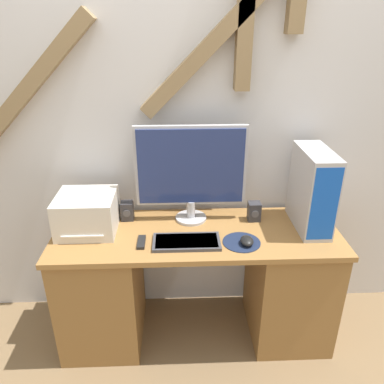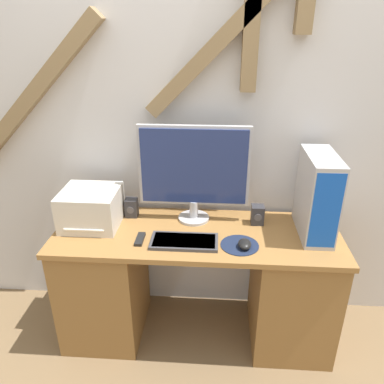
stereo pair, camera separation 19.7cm
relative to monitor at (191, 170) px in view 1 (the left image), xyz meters
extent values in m
plane|color=brown|center=(0.03, -0.43, -1.04)|extent=(12.00, 12.00, 0.00)
cube|color=silver|center=(0.03, 0.18, 0.31)|extent=(6.40, 0.05, 2.70)
cube|color=olive|center=(-0.91, 0.11, 0.37)|extent=(0.89, 0.08, 0.89)
cube|color=olive|center=(0.25, 0.11, 0.79)|extent=(1.04, 0.08, 1.04)
cube|color=olive|center=(0.28, 0.11, 0.81)|extent=(0.08, 0.08, 0.80)
cube|color=olive|center=(0.03, -0.15, -0.33)|extent=(1.58, 0.55, 0.03)
cube|color=olive|center=(-0.53, -0.15, -0.69)|extent=(0.44, 0.51, 0.70)
cube|color=olive|center=(0.59, -0.15, -0.69)|extent=(0.44, 0.51, 0.70)
cylinder|color=#B7B7BC|center=(0.00, 0.00, -0.30)|extent=(0.18, 0.18, 0.02)
cylinder|color=#B7B7BC|center=(0.00, 0.00, -0.25)|extent=(0.05, 0.05, 0.10)
cube|color=#B7B7BC|center=(0.00, 0.01, 0.02)|extent=(0.62, 0.03, 0.46)
cube|color=navy|center=(0.00, -0.01, 0.02)|extent=(0.59, 0.01, 0.43)
cube|color=#3D3D42|center=(-0.03, -0.27, -0.30)|extent=(0.36, 0.17, 0.02)
cube|color=#5B5B60|center=(-0.03, -0.27, -0.30)|extent=(0.33, 0.14, 0.01)
cylinder|color=#19233D|center=(0.26, -0.27, -0.31)|extent=(0.20, 0.20, 0.00)
ellipsoid|color=black|center=(0.28, -0.29, -0.29)|extent=(0.07, 0.09, 0.04)
cube|color=#B2B2B7|center=(0.66, -0.10, -0.09)|extent=(0.15, 0.37, 0.45)
cube|color=blue|center=(0.66, -0.29, -0.09)|extent=(0.14, 0.01, 0.40)
cube|color=beige|center=(-0.58, -0.10, -0.21)|extent=(0.32, 0.29, 0.21)
cube|color=white|center=(-0.58, -0.19, -0.27)|extent=(0.22, 0.13, 0.01)
cube|color=#2D2D33|center=(-0.37, 0.01, -0.26)|extent=(0.07, 0.07, 0.11)
cylinder|color=#47474C|center=(-0.37, -0.02, -0.26)|extent=(0.04, 0.00, 0.04)
cube|color=#2D2D33|center=(0.37, -0.03, -0.26)|extent=(0.07, 0.07, 0.11)
cylinder|color=#47474C|center=(0.37, -0.06, -0.26)|extent=(0.04, 0.00, 0.04)
cube|color=black|center=(-0.27, -0.26, -0.30)|extent=(0.04, 0.12, 0.02)
camera|label=1|loc=(-0.07, -1.94, 0.77)|focal=35.00mm
camera|label=2|loc=(0.12, -1.94, 0.77)|focal=35.00mm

